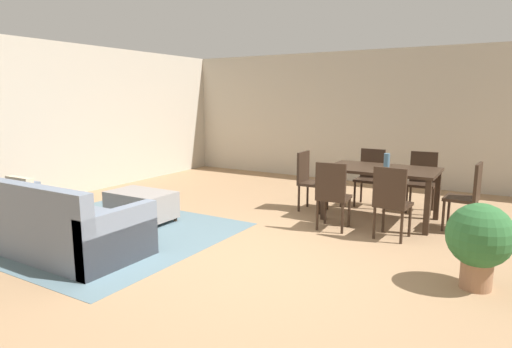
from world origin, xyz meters
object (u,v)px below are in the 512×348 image
at_px(ottoman_table, 141,204).
at_px(dining_chair_near_left, 332,192).
at_px(dining_chair_far_left, 371,174).
at_px(vase_centerpiece, 387,161).
at_px(dining_table, 382,174).
at_px(dining_chair_head_west, 309,177).
at_px(dining_chair_head_east, 469,193).
at_px(potted_plant, 479,239).
at_px(dining_chair_near_right, 391,199).
at_px(dining_chair_far_right, 422,178).
at_px(couch, 51,226).

distance_m(ottoman_table, dining_chair_near_left, 2.69).
xyz_separation_m(dining_chair_far_left, vase_centerpiece, (0.46, -0.84, 0.35)).
height_order(dining_table, dining_chair_head_west, dining_chair_head_west).
xyz_separation_m(dining_chair_head_east, potted_plant, (0.26, -1.88, -0.04)).
distance_m(dining_table, vase_centerpiece, 0.22).
height_order(dining_chair_near_right, dining_chair_far_right, same).
height_order(vase_centerpiece, potted_plant, vase_centerpiece).
distance_m(ottoman_table, dining_table, 3.46).
distance_m(dining_chair_near_left, potted_plant, 2.07).
xyz_separation_m(couch, dining_chair_near_right, (3.27, 2.39, 0.23)).
bearing_deg(dining_chair_head_east, potted_plant, -82.24).
height_order(dining_chair_far_right, dining_chair_head_west, same).
xyz_separation_m(couch, dining_chair_head_east, (4.06, 3.26, 0.23)).
bearing_deg(vase_centerpiece, dining_chair_near_right, -70.92).
height_order(dining_chair_near_left, dining_chair_head_west, same).
height_order(dining_chair_far_left, potted_plant, dining_chair_far_left).
bearing_deg(couch, dining_chair_near_left, 43.56).
bearing_deg(dining_chair_near_left, dining_chair_head_west, 130.47).
bearing_deg(dining_chair_far_right, dining_chair_near_left, -115.92).
relative_size(ottoman_table, dining_chair_head_east, 1.02).
distance_m(dining_chair_near_left, vase_centerpiece, 1.01).
bearing_deg(dining_chair_head_east, vase_centerpiece, -176.85).
bearing_deg(dining_chair_far_left, dining_chair_near_right, -65.88).
distance_m(dining_chair_far_right, dining_chair_head_west, 1.76).
distance_m(dining_chair_near_right, vase_centerpiece, 0.92).
bearing_deg(dining_table, dining_chair_near_left, -115.97).
xyz_separation_m(ottoman_table, dining_table, (2.90, 1.84, 0.42)).
distance_m(dining_table, dining_chair_head_east, 1.14).
bearing_deg(dining_chair_near_left, dining_chair_head_east, 29.37).
bearing_deg(ottoman_table, dining_chair_far_left, 46.36).
distance_m(dining_table, dining_chair_head_west, 1.13).
relative_size(ottoman_table, dining_chair_far_right, 1.02).
relative_size(ottoman_table, potted_plant, 1.16).
distance_m(dining_table, dining_chair_far_left, 0.90).
bearing_deg(dining_chair_near_right, dining_chair_head_west, 150.91).
height_order(dining_chair_head_east, potted_plant, dining_chair_head_east).
height_order(dining_chair_near_left, dining_chair_near_right, same).
distance_m(dining_chair_near_right, dining_chair_far_right, 1.68).
height_order(dining_chair_head_west, potted_plant, dining_chair_head_west).
distance_m(dining_chair_near_left, dining_chair_far_right, 1.88).
height_order(couch, ottoman_table, couch).
distance_m(dining_chair_head_east, vase_centerpiece, 1.12).
distance_m(dining_chair_far_left, dining_chair_head_east, 1.71).
relative_size(dining_chair_near_right, dining_chair_head_west, 1.00).
relative_size(dining_chair_near_left, dining_chair_far_right, 1.00).
distance_m(dining_table, dining_chair_far_right, 0.95).
height_order(ottoman_table, dining_chair_far_right, dining_chair_far_right).
height_order(dining_chair_far_right, dining_chair_head_east, same).
bearing_deg(dining_chair_near_right, dining_table, 112.54).
relative_size(dining_table, dining_chair_head_west, 1.66).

